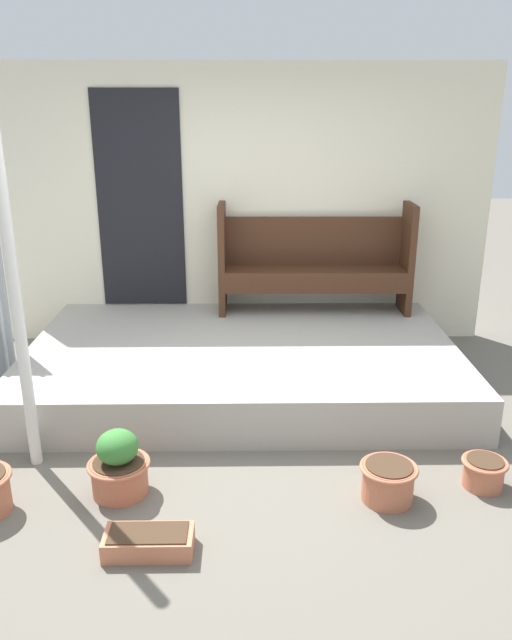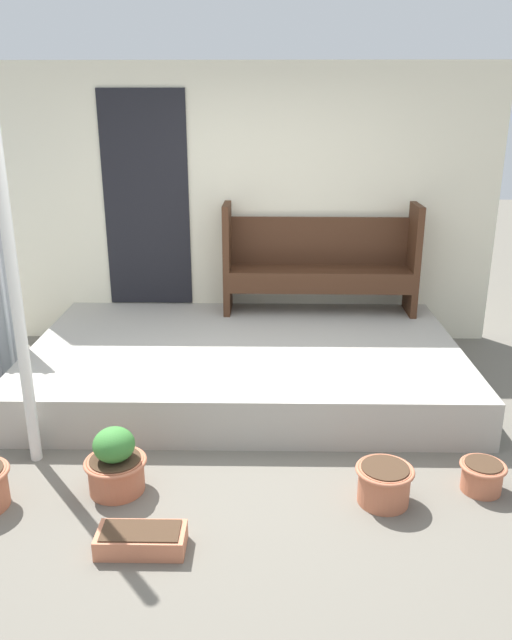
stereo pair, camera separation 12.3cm
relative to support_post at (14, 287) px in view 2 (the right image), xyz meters
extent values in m
plane|color=#666056|center=(1.33, 0.12, -1.19)|extent=(24.00, 24.00, 0.00)
cube|color=#A8A399|center=(1.35, 1.21, -1.00)|extent=(3.49, 2.19, 0.36)
cube|color=beige|center=(1.35, 2.34, 0.11)|extent=(4.69, 0.06, 2.60)
cube|color=black|center=(0.39, 2.30, 0.19)|extent=(0.80, 0.02, 2.00)
cylinder|color=#AAB0B5|center=(-0.62, 1.23, -0.37)|extent=(0.04, 0.04, 1.62)
cylinder|color=silver|center=(0.00, 0.00, 0.00)|extent=(0.07, 0.07, 2.37)
cube|color=#422616|center=(1.16, 2.08, -0.31)|extent=(0.06, 0.40, 1.02)
cube|color=#422616|center=(2.88, 2.05, -0.31)|extent=(0.06, 0.40, 1.02)
cube|color=#422616|center=(2.02, 2.06, -0.42)|extent=(1.67, 0.42, 0.04)
cube|color=#422616|center=(2.02, 1.88, -0.52)|extent=(1.66, 0.05, 0.15)
cube|color=#422616|center=(2.02, 2.24, -0.18)|extent=(1.66, 0.06, 0.45)
cylinder|color=#B76647|center=(0.62, -0.35, -1.08)|extent=(0.33, 0.33, 0.21)
torus|color=#B76647|center=(0.62, -0.35, -0.99)|extent=(0.38, 0.38, 0.02)
cylinder|color=#422D1E|center=(0.62, -0.35, -0.97)|extent=(0.31, 0.31, 0.01)
ellipsoid|color=#387A33|center=(0.62, -0.35, -0.87)|extent=(0.25, 0.25, 0.21)
cylinder|color=#B76647|center=(2.22, -0.44, -1.07)|extent=(0.30, 0.30, 0.23)
torus|color=#B76647|center=(2.22, -0.44, -0.97)|extent=(0.34, 0.34, 0.02)
cylinder|color=#422D1E|center=(2.22, -0.44, -0.96)|extent=(0.28, 0.28, 0.01)
cylinder|color=#B76647|center=(2.83, -0.31, -1.10)|extent=(0.24, 0.24, 0.18)
torus|color=#B76647|center=(2.83, -0.31, -1.02)|extent=(0.28, 0.28, 0.02)
cylinder|color=#422D1E|center=(2.83, -0.31, -1.00)|extent=(0.22, 0.22, 0.01)
cube|color=#C67251|center=(0.87, -0.88, -1.13)|extent=(0.47, 0.21, 0.11)
cube|color=#422D1E|center=(0.87, -0.88, -1.07)|extent=(0.41, 0.18, 0.01)
camera|label=1|loc=(1.39, -3.59, 1.04)|focal=35.00mm
camera|label=2|loc=(1.52, -3.59, 1.04)|focal=35.00mm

